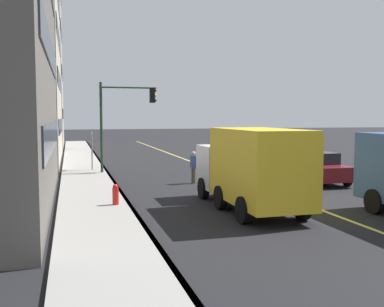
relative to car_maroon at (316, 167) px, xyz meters
name	(u,v)px	position (x,y,z in m)	size (l,w,h in m)	color
ground	(241,180)	(1.85, 3.49, -0.82)	(200.00, 200.00, 0.00)	black
sidewalk_slab	(89,185)	(1.85, 11.64, -0.75)	(80.00, 2.74, 0.15)	gray
curb_edge	(115,184)	(1.85, 10.35, -0.75)	(80.00, 0.16, 0.15)	slate
lane_stripe_center	(241,180)	(1.85, 3.49, -0.82)	(80.00, 0.16, 0.01)	#D8CC4C
building_glass_right	(17,9)	(34.14, 17.89, 14.71)	(12.51, 9.44, 31.07)	#9E9384
car_maroon	(316,167)	(0.00, 0.00, 0.00)	(4.61, 1.98, 1.62)	#591116
car_tan	(253,154)	(8.73, -0.15, -0.01)	(4.09, 1.97, 1.61)	tan
truck_yellow	(251,167)	(-5.63, 6.01, 0.80)	(6.71, 2.40, 3.06)	silver
pedestrian_with_backpack	(194,165)	(1.44, 6.27, 0.16)	(0.43, 0.40, 1.68)	brown
traffic_light_mast	(123,112)	(6.27, 9.38, 2.94)	(0.28, 3.44, 5.52)	#1E3823
street_sign_post	(92,147)	(7.75, 11.17, 0.74)	(0.60, 0.08, 2.64)	slate
fire_hydrant	(116,196)	(-4.03, 10.87, -0.36)	(0.24, 0.24, 0.94)	red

